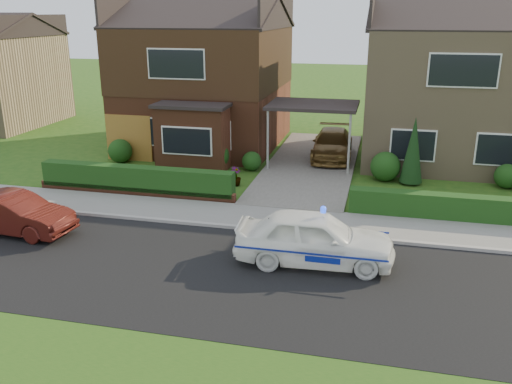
% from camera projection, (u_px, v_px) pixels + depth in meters
% --- Properties ---
extents(ground, '(120.00, 120.00, 0.00)m').
position_uv_depth(ground, '(254.00, 277.00, 14.01)').
color(ground, '#224D14').
rests_on(ground, ground).
extents(road, '(60.00, 6.00, 0.02)m').
position_uv_depth(road, '(254.00, 277.00, 14.01)').
color(road, black).
rests_on(road, ground).
extents(kerb, '(60.00, 0.16, 0.12)m').
position_uv_depth(kerb, '(277.00, 231.00, 16.81)').
color(kerb, '#9E9993').
rests_on(kerb, ground).
extents(sidewalk, '(60.00, 2.00, 0.10)m').
position_uv_depth(sidewalk, '(283.00, 219.00, 17.78)').
color(sidewalk, slate).
rests_on(sidewalk, ground).
extents(driveway, '(3.80, 12.00, 0.12)m').
position_uv_depth(driveway, '(311.00, 164.00, 24.14)').
color(driveway, '#666059').
rests_on(driveway, ground).
extents(house_left, '(7.50, 9.53, 7.25)m').
position_uv_depth(house_left, '(206.00, 69.00, 26.89)').
color(house_left, brown).
rests_on(house_left, ground).
extents(house_right, '(7.50, 8.06, 7.25)m').
position_uv_depth(house_right, '(450.00, 78.00, 24.49)').
color(house_right, '#9C8260').
rests_on(house_right, ground).
extents(carport_link, '(3.80, 3.00, 2.77)m').
position_uv_depth(carport_link, '(313.00, 106.00, 23.27)').
color(carport_link, black).
rests_on(carport_link, ground).
extents(garage_door, '(2.20, 0.10, 2.10)m').
position_uv_depth(garage_door, '(129.00, 138.00, 24.67)').
color(garage_door, brown).
rests_on(garage_door, ground).
extents(dwarf_wall, '(7.70, 0.25, 0.36)m').
position_uv_depth(dwarf_wall, '(135.00, 191.00, 20.11)').
color(dwarf_wall, brown).
rests_on(dwarf_wall, ground).
extents(hedge_left, '(7.50, 0.55, 0.90)m').
position_uv_depth(hedge_left, '(138.00, 195.00, 20.30)').
color(hedge_left, '#183611').
rests_on(hedge_left, ground).
extents(hedge_right, '(7.50, 0.55, 0.80)m').
position_uv_depth(hedge_right, '(464.00, 222.00, 17.68)').
color(hedge_right, '#183611').
rests_on(hedge_right, ground).
extents(shrub_left_far, '(1.08, 1.08, 1.08)m').
position_uv_depth(shrub_left_far, '(120.00, 151.00, 24.46)').
color(shrub_left_far, '#183611').
rests_on(shrub_left_far, ground).
extents(shrub_left_mid, '(1.32, 1.32, 1.32)m').
position_uv_depth(shrub_left_mid, '(214.00, 155.00, 23.25)').
color(shrub_left_mid, '#183611').
rests_on(shrub_left_mid, ground).
extents(shrub_left_near, '(0.84, 0.84, 0.84)m').
position_uv_depth(shrub_left_near, '(252.00, 161.00, 23.26)').
color(shrub_left_near, '#183611').
rests_on(shrub_left_near, ground).
extents(shrub_right_near, '(1.20, 1.20, 1.20)m').
position_uv_depth(shrub_right_near, '(385.00, 166.00, 21.79)').
color(shrub_right_near, '#183611').
rests_on(shrub_right_near, ground).
extents(shrub_right_mid, '(0.96, 0.96, 0.96)m').
position_uv_depth(shrub_right_mid, '(507.00, 176.00, 20.92)').
color(shrub_right_mid, '#183611').
rests_on(shrub_right_mid, ground).
extents(conifer_a, '(0.90, 0.90, 2.60)m').
position_uv_depth(conifer_a, '(413.00, 152.00, 21.17)').
color(conifer_a, black).
rests_on(conifer_a, ground).
extents(police_car, '(3.94, 4.37, 1.62)m').
position_uv_depth(police_car, '(314.00, 238.00, 14.58)').
color(police_car, white).
rests_on(police_car, ground).
extents(driveway_car, '(1.97, 4.41, 1.26)m').
position_uv_depth(driveway_car, '(332.00, 144.00, 24.82)').
color(driveway_car, brown).
rests_on(driveway_car, driveway).
extents(street_car, '(1.60, 3.83, 1.23)m').
position_uv_depth(street_car, '(14.00, 214.00, 16.64)').
color(street_car, '#46140F').
rests_on(street_car, ground).
extents(potted_plant_a, '(0.42, 0.31, 0.75)m').
position_uv_depth(potted_plant_a, '(128.00, 178.00, 21.09)').
color(potted_plant_a, gray).
rests_on(potted_plant_a, ground).
extents(potted_plant_b, '(0.50, 0.47, 0.72)m').
position_uv_depth(potted_plant_b, '(97.00, 178.00, 21.12)').
color(potted_plant_b, gray).
rests_on(potted_plant_b, ground).
extents(potted_plant_c, '(0.57, 0.57, 0.74)m').
position_uv_depth(potted_plant_c, '(236.00, 177.00, 21.23)').
color(potted_plant_c, gray).
rests_on(potted_plant_c, ground).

